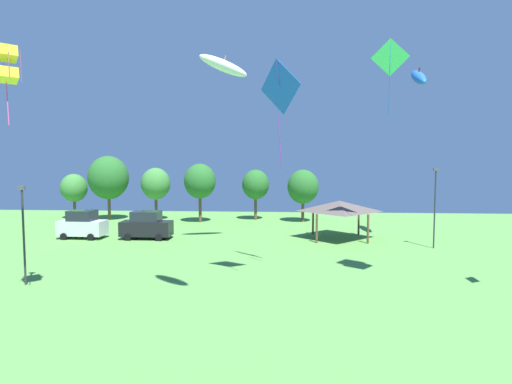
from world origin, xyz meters
The scene contains 16 objects.
kite_flying_2 centered at (2.70, 27.54, 11.74)m, with size 2.54×2.41×6.94m.
kite_flying_4 centered at (-10.06, 20.21, 11.71)m, with size 1.35×1.35×3.69m.
kite_flying_7 centered at (15.03, 39.22, 14.79)m, with size 1.26×4.39×2.55m.
kite_flying_8 centered at (10.77, 32.57, 14.74)m, with size 2.74×0.52×5.59m.
kite_flying_9 centered at (-1.96, 35.05, 15.07)m, with size 4.31×2.61×2.15m.
parked_car_leftmost centered at (-15.98, 38.25, 1.30)m, with size 4.37×2.27×2.67m.
parked_car_second_from_left centered at (-9.83, 38.36, 1.28)m, with size 4.69×2.11×2.62m.
park_pavilion centered at (8.23, 39.67, 3.08)m, with size 5.83×5.57×3.60m.
light_post_0 centered at (15.56, 35.87, 3.76)m, with size 0.36×0.20×6.70m.
light_post_1 centered at (-12.11, 23.98, 3.30)m, with size 0.36×0.20×5.82m.
treeline_tree_0 centered at (-23.80, 51.45, 3.92)m, with size 3.28×3.28×5.75m.
treeline_tree_1 centered at (-18.85, 50.64, 5.29)m, with size 4.94×4.94×8.02m.
treeline_tree_2 centered at (-12.92, 50.91, 4.53)m, with size 3.61×3.61×6.54m.
treeline_tree_3 centered at (-6.99, 49.34, 4.94)m, with size 3.81×3.81×7.06m.
treeline_tree_4 centered at (-0.45, 51.96, 4.41)m, with size 3.40×3.40×6.31m.
treeline_tree_5 centered at (5.41, 50.46, 4.26)m, with size 3.77×3.77×6.35m.
Camera 1 is at (2.83, 2.00, 7.10)m, focal length 28.00 mm.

